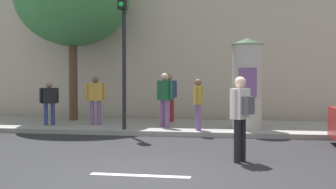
% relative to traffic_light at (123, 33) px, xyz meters
% --- Properties ---
extents(ground_plane, '(80.00, 80.00, 0.00)m').
position_rel_traffic_light_xyz_m(ground_plane, '(1.76, -5.24, -3.14)').
color(ground_plane, '#232326').
extents(sidewalk_curb, '(36.00, 4.00, 0.15)m').
position_rel_traffic_light_xyz_m(sidewalk_curb, '(1.76, 1.76, -3.06)').
color(sidewalk_curb, gray).
rests_on(sidewalk_curb, ground_plane).
extents(lane_markings, '(25.80, 0.16, 0.01)m').
position_rel_traffic_light_xyz_m(lane_markings, '(1.76, -5.24, -3.13)').
color(lane_markings, silver).
rests_on(lane_markings, ground_plane).
extents(building_backdrop, '(36.00, 5.00, 9.02)m').
position_rel_traffic_light_xyz_m(building_backdrop, '(1.76, 6.76, 1.37)').
color(building_backdrop, '#B7A893').
rests_on(building_backdrop, ground_plane).
extents(traffic_light, '(0.24, 0.45, 4.45)m').
position_rel_traffic_light_xyz_m(traffic_light, '(0.00, 0.00, 0.00)').
color(traffic_light, black).
rests_on(traffic_light, sidewalk_curb).
extents(poster_column, '(1.02, 1.02, 2.87)m').
position_rel_traffic_light_xyz_m(poster_column, '(3.79, 0.93, -1.53)').
color(poster_column, '#B2ADA3').
rests_on(poster_column, sidewalk_curb).
extents(pedestrian_with_backpack, '(0.50, 0.52, 1.76)m').
position_rel_traffic_light_xyz_m(pedestrian_with_backpack, '(3.54, -3.73, -2.09)').
color(pedestrian_with_backpack, black).
rests_on(pedestrian_with_backpack, ground_plane).
extents(pedestrian_with_bag, '(0.52, 0.49, 1.48)m').
position_rel_traffic_light_xyz_m(pedestrian_with_bag, '(-2.83, 0.80, -2.12)').
color(pedestrian_with_bag, navy).
rests_on(pedestrian_with_bag, sidewalk_curb).
extents(pedestrian_tallest, '(0.63, 0.38, 1.67)m').
position_rel_traffic_light_xyz_m(pedestrian_tallest, '(-1.32, 1.19, -2.00)').
color(pedestrian_tallest, '#724C84').
rests_on(pedestrian_tallest, sidewalk_curb).
extents(pedestrian_in_red_top, '(0.55, 0.49, 1.77)m').
position_rel_traffic_light_xyz_m(pedestrian_in_red_top, '(1.16, 0.84, -1.93)').
color(pedestrian_in_red_top, '#724C84').
rests_on(pedestrian_in_red_top, sidewalk_curb).
extents(pedestrian_near_pole, '(0.53, 0.36, 1.78)m').
position_rel_traffic_light_xyz_m(pedestrian_near_pole, '(1.03, 2.60, -1.95)').
color(pedestrian_near_pole, maroon).
rests_on(pedestrian_near_pole, sidewalk_curb).
extents(pedestrian_in_light_jacket, '(0.34, 0.62, 1.58)m').
position_rel_traffic_light_xyz_m(pedestrian_in_light_jacket, '(2.30, 0.27, -2.06)').
color(pedestrian_in_light_jacket, '#724C84').
rests_on(pedestrian_in_light_jacket, sidewalk_curb).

